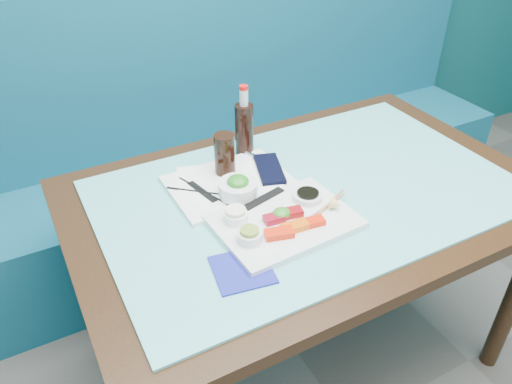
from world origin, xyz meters
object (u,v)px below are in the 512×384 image
booth_bench (205,168)px  sashimi_plate (285,222)px  cola_glass (225,154)px  cola_bottle_body (244,130)px  blue_napkin (242,270)px  serving_tray (230,184)px  seaweed_bowl (238,189)px  dining_table (307,215)px

booth_bench → sashimi_plate: 1.03m
cola_glass → cola_bottle_body: bearing=40.6°
cola_glass → blue_napkin: 0.43m
serving_tray → cola_bottle_body: 0.22m
sashimi_plate → cola_bottle_body: (0.08, 0.39, 0.08)m
booth_bench → sashimi_plate: size_ratio=8.14×
seaweed_bowl → serving_tray: bearing=82.4°
booth_bench → blue_napkin: booth_bench is taller
seaweed_bowl → cola_glass: 0.14m
booth_bench → blue_napkin: bearing=-107.4°
dining_table → sashimi_plate: 0.21m
dining_table → sashimi_plate: bearing=-144.2°
booth_bench → seaweed_bowl: 0.91m
serving_tray → blue_napkin: (-0.13, -0.34, -0.00)m
dining_table → cola_glass: cola_glass is taller
booth_bench → seaweed_bowl: size_ratio=26.42×
booth_bench → dining_table: size_ratio=2.14×
serving_tray → seaweed_bowl: 0.08m
dining_table → sashimi_plate: sashimi_plate is taller
booth_bench → blue_napkin: 1.17m
sashimi_plate → serving_tray: (-0.05, 0.24, -0.00)m
seaweed_bowl → cola_bottle_body: size_ratio=0.66×
booth_bench → serving_tray: (-0.20, -0.71, 0.39)m
cola_glass → booth_bench: bearing=74.1°
sashimi_plate → cola_bottle_body: 0.41m
serving_tray → seaweed_bowl: size_ratio=3.16×
sashimi_plate → cola_bottle_body: bearing=75.0°
dining_table → sashimi_plate: size_ratio=3.80×
booth_bench → cola_glass: (-0.19, -0.65, 0.46)m
seaweed_bowl → booth_bench: bearing=75.3°
dining_table → seaweed_bowl: bearing=164.5°
seaweed_bowl → blue_napkin: size_ratio=0.82×
serving_tray → seaweed_bowl: bearing=-98.4°
dining_table → blue_napkin: size_ratio=10.07×
booth_bench → dining_table: booth_bench is taller
sashimi_plate → blue_napkin: (-0.18, -0.11, -0.01)m
cola_bottle_body → blue_napkin: bearing=-117.6°
serving_tray → cola_bottle_body: size_ratio=2.08×
cola_glass → cola_bottle_body: 0.16m
serving_tray → cola_bottle_body: (0.13, 0.16, 0.08)m
serving_tray → blue_napkin: 0.37m
booth_bench → sashimi_plate: booth_bench is taller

